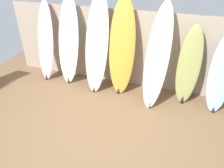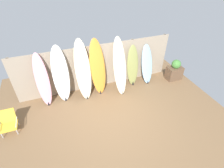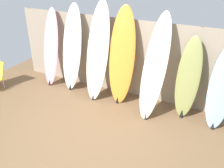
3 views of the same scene
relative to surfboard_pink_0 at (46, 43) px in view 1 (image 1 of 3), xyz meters
The scene contains 9 objects.
ground 2.79m from the surfboard_pink_0, 39.36° to the right, with size 7.68×7.68×0.00m, color brown.
fence_back 2.06m from the surfboard_pink_0, ahead, with size 6.08×0.11×1.80m.
surfboard_pink_0 is the anchor object (origin of this frame).
surfboard_white_1 0.63m from the surfboard_pink_0, ahead, with size 0.61×0.51×2.07m.
surfboard_cream_2 1.40m from the surfboard_pink_0, ahead, with size 0.55×0.62×2.20m.
surfboard_orange_3 1.96m from the surfboard_pink_0, ahead, with size 0.63×0.57×2.13m.
surfboard_cream_4 2.76m from the surfboard_pink_0, ahead, with size 0.54×0.87×2.08m.
surfboard_olive_5 3.40m from the surfboard_pink_0, ahead, with size 0.50×0.42×1.67m.
surfboard_skyblue_6 4.03m from the surfboard_pink_0, ahead, with size 0.49×0.61×1.57m.
Camera 1 is at (1.16, -2.64, 2.87)m, focal length 35.00 mm.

